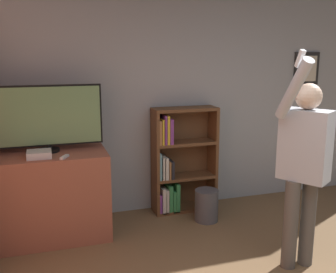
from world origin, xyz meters
TOP-DOWN VIEW (x-y plane):
  - wall_back at (0.01, 2.79)m, footprint 6.64×0.09m
  - tv_ledge at (-1.68, 2.36)m, footprint 1.14×0.72m
  - television at (-1.68, 2.40)m, footprint 1.10×0.22m
  - game_console at (-1.77, 2.19)m, footprint 0.23×0.21m
  - remote_loose at (-1.54, 2.10)m, footprint 0.10×0.14m
  - bookshelf at (-0.20, 2.61)m, footprint 0.77×0.28m
  - person at (0.41, 1.06)m, footprint 0.55×0.54m
  - waste_bin at (0.01, 2.21)m, footprint 0.27×0.27m

SIDE VIEW (x-z plane):
  - waste_bin at x=0.01m, z-range 0.00..0.37m
  - tv_ledge at x=-1.68m, z-range 0.00..0.90m
  - bookshelf at x=-0.20m, z-range -0.04..1.22m
  - remote_loose at x=-1.54m, z-range 0.90..0.92m
  - game_console at x=-1.77m, z-range 0.90..0.97m
  - person at x=0.41m, z-range 0.03..1.96m
  - television at x=-1.68m, z-range 0.92..1.60m
  - wall_back at x=0.01m, z-range 0.00..2.70m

